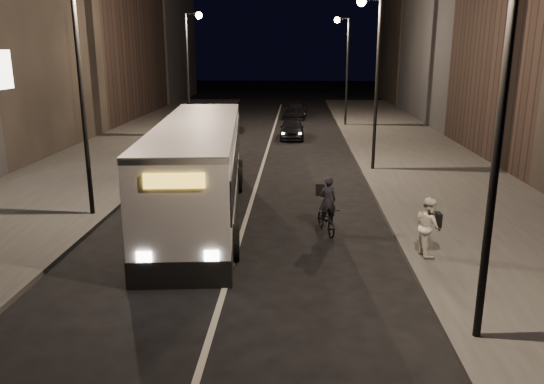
# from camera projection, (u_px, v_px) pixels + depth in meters

# --- Properties ---
(ground) EXTENTS (180.00, 180.00, 0.00)m
(ground) POSITION_uv_depth(u_px,v_px,m) (233.00, 263.00, 15.21)
(ground) COLOR black
(ground) RESTS_ON ground
(sidewalk_right) EXTENTS (7.00, 70.00, 0.16)m
(sidewalk_right) POSITION_uv_depth(u_px,v_px,m) (422.00, 162.00, 28.29)
(sidewalk_right) COLOR #343432
(sidewalk_right) RESTS_ON ground
(sidewalk_left) EXTENTS (7.00, 70.00, 0.16)m
(sidewalk_left) POSITION_uv_depth(u_px,v_px,m) (109.00, 159.00, 29.08)
(sidewalk_left) COLOR #343432
(sidewalk_left) RESTS_ON ground
(streetlight_right_near) EXTENTS (1.20, 0.44, 8.12)m
(streetlight_right_near) POSITION_uv_depth(u_px,v_px,m) (490.00, 81.00, 9.70)
(streetlight_right_near) COLOR black
(streetlight_right_near) RESTS_ON sidewalk_right
(streetlight_right_mid) EXTENTS (1.20, 0.44, 8.12)m
(streetlight_right_mid) POSITION_uv_depth(u_px,v_px,m) (372.00, 61.00, 25.13)
(streetlight_right_mid) COLOR black
(streetlight_right_mid) RESTS_ON sidewalk_right
(streetlight_right_far) EXTENTS (1.20, 0.44, 8.12)m
(streetlight_right_far) POSITION_uv_depth(u_px,v_px,m) (344.00, 57.00, 40.56)
(streetlight_right_far) COLOR black
(streetlight_right_far) RESTS_ON sidewalk_right
(streetlight_left_near) EXTENTS (1.20, 0.44, 8.12)m
(streetlight_left_near) POSITION_uv_depth(u_px,v_px,m) (87.00, 67.00, 17.91)
(streetlight_left_near) COLOR black
(streetlight_left_near) RESTS_ON sidewalk_left
(streetlight_left_far) EXTENTS (1.20, 0.44, 8.12)m
(streetlight_left_far) POSITION_uv_depth(u_px,v_px,m) (191.00, 58.00, 35.27)
(streetlight_left_far) COLOR black
(streetlight_left_far) RESTS_ON sidewalk_left
(city_bus) EXTENTS (3.88, 12.90, 3.43)m
(city_bus) POSITION_uv_depth(u_px,v_px,m) (199.00, 165.00, 19.19)
(city_bus) COLOR silver
(city_bus) RESTS_ON ground
(cyclist_on_bicycle) EXTENTS (1.01, 1.80, 1.97)m
(cyclist_on_bicycle) POSITION_uv_depth(u_px,v_px,m) (327.00, 214.00, 17.53)
(cyclist_on_bicycle) COLOR black
(cyclist_on_bicycle) RESTS_ON ground
(pedestrian_woman) EXTENTS (0.79, 0.94, 1.72)m
(pedestrian_woman) POSITION_uv_depth(u_px,v_px,m) (428.00, 226.00, 15.17)
(pedestrian_woman) COLOR silver
(pedestrian_woman) RESTS_ON sidewalk_right
(car_near) EXTENTS (1.63, 3.99, 1.36)m
(car_near) POSITION_uv_depth(u_px,v_px,m) (292.00, 129.00, 36.16)
(car_near) COLOR black
(car_near) RESTS_ON ground
(car_mid) EXTENTS (1.67, 3.88, 1.24)m
(car_mid) POSITION_uv_depth(u_px,v_px,m) (230.00, 123.00, 39.54)
(car_mid) COLOR #3D3D3F
(car_mid) RESTS_ON ground
(car_far) EXTENTS (2.13, 4.70, 1.33)m
(car_far) POSITION_uv_depth(u_px,v_px,m) (296.00, 110.00, 46.96)
(car_far) COLOR black
(car_far) RESTS_ON ground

